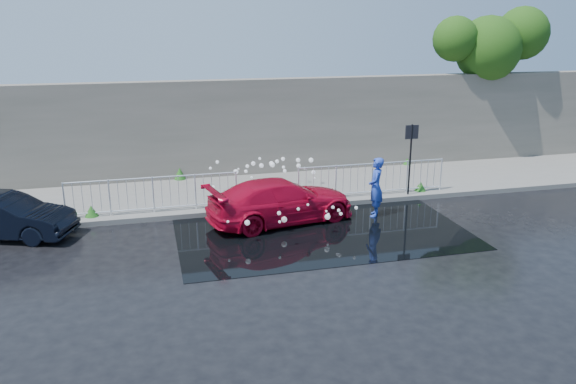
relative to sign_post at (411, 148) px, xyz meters
name	(u,v)px	position (x,y,z in m)	size (l,w,h in m)	color
ground	(314,245)	(-4.20, -3.10, -1.72)	(90.00, 90.00, 0.00)	black
pavement	(272,190)	(-4.20, 1.90, -1.65)	(30.00, 4.00, 0.15)	#5F5E5B
curb	(286,207)	(-4.20, -0.10, -1.64)	(30.00, 0.25, 0.16)	#5F5E5B
retaining_wall	(258,127)	(-4.20, 4.10, 0.18)	(30.00, 0.60, 3.50)	#5C594E
puddle	(320,230)	(-3.70, -2.10, -1.72)	(8.00, 5.00, 0.01)	black
sign_post	(411,148)	(0.00, 0.00, 0.00)	(0.45, 0.06, 2.50)	black
tree	(492,44)	(5.49, 4.32, 3.07)	(4.96, 2.63, 6.27)	#332114
railing_left	(153,193)	(-8.20, 0.25, -0.99)	(5.05, 0.05, 1.10)	silver
railing_right	(372,178)	(-1.20, 0.25, -0.99)	(5.05, 0.05, 1.10)	silver
weeds	(263,187)	(-4.59, 1.48, -1.40)	(12.17, 3.93, 0.42)	#114114
water_spray	(276,185)	(-4.41, 0.42, -1.04)	(3.66, 5.48, 1.09)	white
red_car	(281,201)	(-4.60, -1.10, -1.09)	(1.78, 4.38, 1.27)	#A50622
dark_car	(6,217)	(-12.12, -0.50, -1.13)	(1.26, 3.60, 1.19)	black
person	(376,187)	(-1.73, -1.30, -0.82)	(0.66, 0.43, 1.80)	#2441B6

